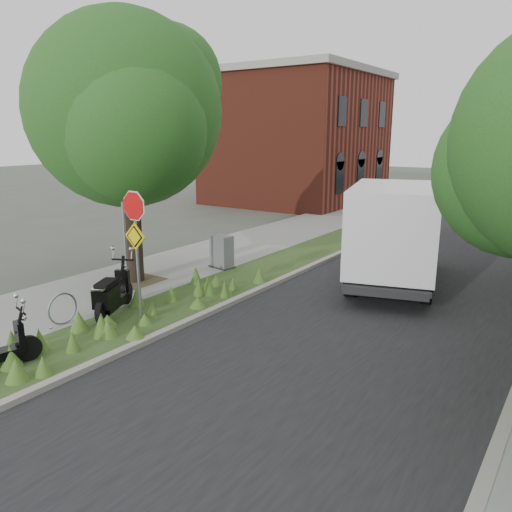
{
  "coord_description": "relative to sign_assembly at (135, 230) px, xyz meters",
  "views": [
    {
      "loc": [
        7.2,
        -7.06,
        4.48
      ],
      "look_at": [
        -0.05,
        3.49,
        1.3
      ],
      "focal_mm": 35.0,
      "sensor_mm": 36.0,
      "label": 1
    }
  ],
  "objects": [
    {
      "name": "ground",
      "position": [
        1.4,
        -0.58,
        -2.33
      ],
      "size": [
        120.0,
        120.0,
        0.0
      ],
      "primitive_type": "plane",
      "color": "#4C5147",
      "rests_on": "ground"
    },
    {
      "name": "sidewalk_near",
      "position": [
        -2.85,
        9.42,
        -2.27
      ],
      "size": [
        3.5,
        60.0,
        0.12
      ],
      "primitive_type": "cube",
      "color": "gray",
      "rests_on": "ground"
    },
    {
      "name": "verge",
      "position": [
        -0.1,
        9.42,
        -2.27
      ],
      "size": [
        2.0,
        60.0,
        0.12
      ],
      "primitive_type": "cube",
      "color": "#2C451D",
      "rests_on": "ground"
    },
    {
      "name": "kerb_near",
      "position": [
        0.9,
        9.42,
        -2.26
      ],
      "size": [
        0.2,
        60.0,
        0.13
      ],
      "primitive_type": "cube",
      "color": "#9E9991",
      "rests_on": "ground"
    },
    {
      "name": "road",
      "position": [
        4.4,
        9.42,
        -2.32
      ],
      "size": [
        7.0,
        60.0,
        0.01
      ],
      "primitive_type": "cube",
      "color": "black",
      "rests_on": "ground"
    },
    {
      "name": "street_tree_main",
      "position": [
        -2.68,
        2.28,
        2.48
      ],
      "size": [
        6.21,
        5.54,
        7.66
      ],
      "color": "black",
      "rests_on": "ground"
    },
    {
      "name": "bare_post",
      "position": [
        -1.8,
        1.22,
        -0.21
      ],
      "size": [
        0.08,
        0.08,
        4.0
      ],
      "color": "#A5A8AD",
      "rests_on": "ground"
    },
    {
      "name": "bike_hoop",
      "position": [
        -1.3,
        -1.18,
        -1.83
      ],
      "size": [
        0.06,
        0.78,
        0.77
      ],
      "color": "#A5A8AD",
      "rests_on": "ground"
    },
    {
      "name": "sign_assembly",
      "position": [
        0.0,
        0.0,
        0.0
      ],
      "size": [
        0.94,
        0.08,
        3.22
      ],
      "color": "#A5A8AD",
      "rests_on": "ground"
    },
    {
      "name": "brick_building",
      "position": [
        -8.1,
        21.42,
        1.88
      ],
      "size": [
        9.4,
        10.4,
        8.3
      ],
      "color": "maroon",
      "rests_on": "ground"
    },
    {
      "name": "scooter_near",
      "position": [
        -0.8,
        -0.19,
        -1.75
      ],
      "size": [
        1.03,
        1.82,
        0.94
      ],
      "color": "black",
      "rests_on": "ground"
    },
    {
      "name": "box_truck",
      "position": [
        3.76,
        6.62,
        -0.64
      ],
      "size": [
        3.72,
        6.1,
        2.59
      ],
      "color": "#262628",
      "rests_on": "ground"
    },
    {
      "name": "utility_cabinet",
      "position": [
        -1.4,
        4.91,
        -1.69
      ],
      "size": [
        0.89,
        0.67,
        1.07
      ],
      "color": "#262628",
      "rests_on": "ground"
    }
  ]
}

